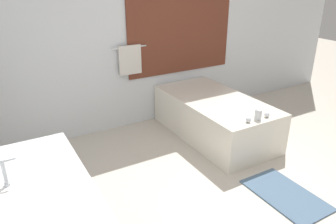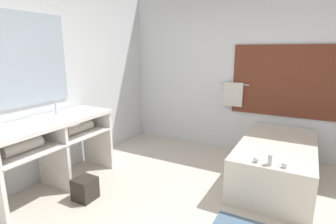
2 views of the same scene
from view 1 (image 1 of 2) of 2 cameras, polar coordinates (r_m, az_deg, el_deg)
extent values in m
plane|color=beige|center=(3.47, 14.08, -14.53)|extent=(16.00, 16.00, 0.00)
cube|color=silver|center=(4.65, -3.76, 14.12)|extent=(7.40, 0.06, 2.70)
cube|color=brown|center=(4.89, 2.29, 13.29)|extent=(1.70, 0.02, 1.10)
cylinder|color=silver|center=(4.50, -6.78, 11.11)|extent=(0.50, 0.02, 0.02)
cube|color=beige|center=(4.53, -6.62, 8.99)|extent=(0.32, 0.04, 0.40)
cube|color=white|center=(2.08, -20.77, -14.41)|extent=(0.60, 1.58, 0.05)
cylinder|color=white|center=(2.29, -21.77, -11.76)|extent=(0.35, 0.35, 0.12)
cube|color=white|center=(2.97, -22.34, -12.95)|extent=(0.55, 0.04, 0.85)
cylinder|color=beige|center=(2.51, -20.86, -12.36)|extent=(0.13, 0.43, 0.13)
cylinder|color=silver|center=(2.25, -26.22, -11.19)|extent=(0.04, 0.04, 0.02)
cylinder|color=silver|center=(2.21, -26.64, -9.25)|extent=(0.02, 0.02, 0.16)
cube|color=silver|center=(2.17, -25.93, -7.47)|extent=(0.07, 0.01, 0.01)
cube|color=silver|center=(4.48, 8.05, -0.86)|extent=(0.90, 1.76, 0.54)
ellipsoid|color=white|center=(4.44, 8.13, 0.55)|extent=(0.65, 1.27, 0.30)
cube|color=silver|center=(3.83, 15.42, -0.50)|extent=(0.04, 0.07, 0.12)
sphere|color=silver|center=(3.75, 13.85, -1.35)|extent=(0.06, 0.06, 0.06)
sphere|color=silver|center=(3.93, 16.83, -0.48)|extent=(0.06, 0.06, 0.06)
cube|color=slate|center=(3.62, 19.79, -13.42)|extent=(0.50, 0.82, 0.02)
camera|label=2|loc=(2.88, 65.25, 1.97)|focal=28.00mm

